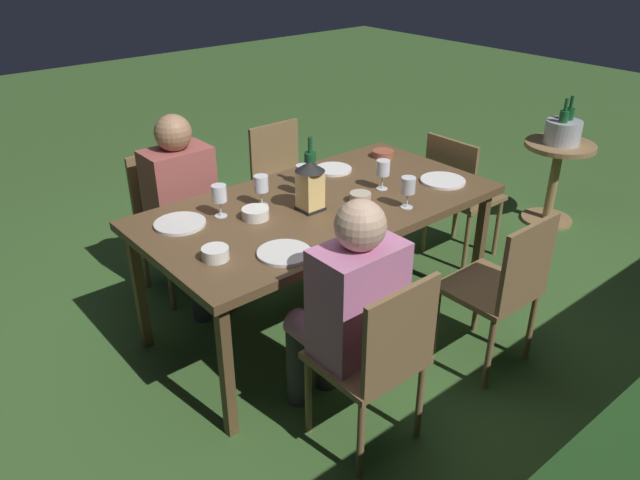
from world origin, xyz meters
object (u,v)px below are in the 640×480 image
at_px(person_in_rust, 186,203).
at_px(dining_table, 320,211).
at_px(plate_b, 443,181).
at_px(wine_glass_d, 219,195).
at_px(wine_glass_b, 408,187).
at_px(chair_side_left_b, 173,216).
at_px(chair_head_near, 459,192).
at_px(wine_glass_a, 383,169).
at_px(bowl_salad, 383,153).
at_px(plate_a, 333,169).
at_px(lantern_centerpiece, 310,183).
at_px(chair_side_right_b, 378,356).
at_px(bowl_bread, 255,213).
at_px(chair_side_left_a, 285,181).
at_px(chair_side_right_a, 502,286).
at_px(ice_bucket, 563,130).
at_px(wine_glass_e, 303,174).
at_px(wine_glass_c, 261,185).
at_px(side_table, 556,170).
at_px(plate_c, 180,224).
at_px(plate_d, 284,253).
at_px(bowl_olives, 360,197).
at_px(green_bottle_on_table, 310,168).
at_px(person_in_pink, 347,306).
at_px(bowl_dip, 215,253).

bearing_deg(person_in_rust, dining_table, 121.91).
bearing_deg(plate_b, wine_glass_d, -19.28).
bearing_deg(wine_glass_b, chair_side_left_b, -59.01).
distance_m(chair_head_near, wine_glass_a, 0.91).
bearing_deg(bowl_salad, plate_a, -3.38).
bearing_deg(plate_b, lantern_centerpiece, -13.47).
distance_m(dining_table, chair_side_right_b, 1.01).
relative_size(wine_glass_a, bowl_bread, 1.23).
bearing_deg(plate_a, chair_side_left_a, -96.69).
bearing_deg(chair_side_right_a, ice_bucket, -156.67).
xyz_separation_m(chair_side_left_a, wine_glass_b, (0.12, 1.23, 0.39)).
height_order(wine_glass_e, bowl_salad, wine_glass_e).
relative_size(lantern_centerpiece, wine_glass_c, 1.57).
distance_m(dining_table, wine_glass_d, 0.56).
height_order(chair_side_right_b, plate_a, chair_side_right_b).
distance_m(plate_b, side_table, 1.54).
relative_size(person_in_rust, wine_glass_d, 6.80).
xyz_separation_m(dining_table, ice_bucket, (-2.23, 0.12, 0.03)).
relative_size(plate_c, side_table, 0.40).
bearing_deg(plate_d, plate_b, -175.33).
distance_m(chair_side_left_a, wine_glass_d, 1.22).
xyz_separation_m(chair_side_left_a, plate_d, (0.92, 1.22, 0.28)).
relative_size(chair_side_right_b, bowl_bread, 6.31).
bearing_deg(chair_side_right_b, bowl_bread, -93.42).
bearing_deg(bowl_bread, plate_c, -28.42).
bearing_deg(bowl_olives, wine_glass_c, -34.53).
bearing_deg(bowl_salad, wine_glass_d, 4.15).
relative_size(person_in_rust, green_bottle_on_table, 3.96).
relative_size(person_in_pink, plate_a, 5.18).
bearing_deg(wine_glass_a, wine_glass_b, 73.09).
relative_size(lantern_centerpiece, side_table, 0.42).
bearing_deg(chair_side_right_a, green_bottle_on_table, -73.28).
relative_size(person_in_rust, plate_c, 4.50).
bearing_deg(wine_glass_e, side_table, 173.32).
bearing_deg(lantern_centerpiece, plate_c, -24.23).
distance_m(plate_c, bowl_dip, 0.41).
xyz_separation_m(plate_b, plate_d, (1.22, 0.10, 0.00)).
height_order(wine_glass_a, bowl_dip, wine_glass_a).
bearing_deg(bowl_olives, chair_side_right_b, 51.48).
xyz_separation_m(wine_glass_c, wine_glass_d, (0.23, -0.03, 0.00)).
bearing_deg(bowl_bread, wine_glass_b, 149.58).
bearing_deg(bowl_olives, chair_side_right_a, 109.04).
xyz_separation_m(chair_side_right_a, plate_c, (1.14, -1.13, 0.28)).
distance_m(lantern_centerpiece, side_table, 2.38).
xyz_separation_m(wine_glass_b, plate_c, (1.01, -0.58, -0.11)).
bearing_deg(bowl_bread, chair_side_right_a, 130.40).
bearing_deg(bowl_bread, person_in_pink, 85.70).
height_order(wine_glass_b, plate_d, wine_glass_b).
distance_m(lantern_centerpiece, green_bottle_on_table, 0.32).
distance_m(chair_side_right_a, chair_side_right_b, 0.86).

